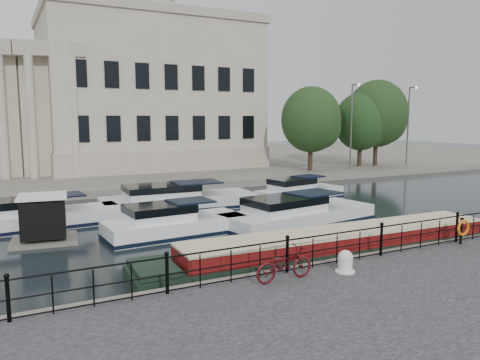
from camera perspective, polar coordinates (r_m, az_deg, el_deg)
name	(u,v)px	position (r m, az deg, el deg)	size (l,w,h in m)	color
ground_plane	(253,269)	(17.34, 1.60, -10.76)	(160.00, 160.00, 0.00)	black
far_bank	(81,165)	(54.24, -18.76, 1.70)	(120.00, 42.00, 0.55)	#6B665B
railing	(287,252)	(15.15, 5.78, -8.78)	(24.14, 0.14, 1.22)	black
civic_building	(75,102)	(49.62, -19.49, 8.99)	(53.55, 31.84, 16.85)	#ADA38C
lamp_posts	(381,124)	(48.85, 16.84, 6.50)	(8.24, 1.55, 8.07)	#59595B
bicycle	(284,264)	(14.44, 5.40, -10.17)	(0.68, 1.96, 1.03)	#460C12
mooring_bollard	(345,262)	(15.56, 12.72, -9.70)	(0.64, 0.64, 0.72)	silver
life_ring_post	(463,228)	(20.17, 25.53, -5.32)	(0.65, 0.18, 1.06)	black
narrowboat	(342,251)	(18.70, 12.28, -8.40)	(16.42, 2.80, 1.60)	black
harbour_hut	(44,221)	(22.41, -22.82, -4.61)	(3.00, 2.60, 2.17)	#6B665B
cabin_cruisers	(198,211)	(25.81, -5.17, -3.82)	(23.51, 10.63, 1.99)	white
trees	(356,120)	(48.05, 13.92, 7.17)	(14.64, 6.63, 8.78)	black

